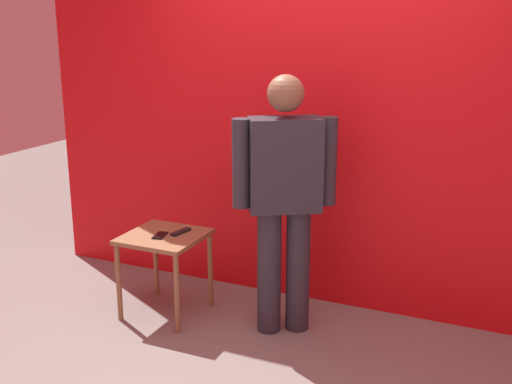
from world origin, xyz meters
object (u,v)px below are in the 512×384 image
object	(u,v)px
side_table	(165,247)
cell_phone	(160,235)
standing_person	(284,193)
tv_remote	(181,232)

from	to	relation	value
side_table	cell_phone	size ratio (longest dim) A/B	4.05
side_table	standing_person	bearing A→B (deg)	7.45
standing_person	cell_phone	xyz separation A→B (m)	(-0.85, -0.15, -0.36)
cell_phone	tv_remote	xyz separation A→B (m)	(0.10, 0.11, 0.01)
standing_person	tv_remote	bearing A→B (deg)	-177.14
standing_person	cell_phone	size ratio (longest dim) A/B	11.77
standing_person	side_table	size ratio (longest dim) A/B	2.90
side_table	tv_remote	bearing A→B (deg)	38.73
standing_person	side_table	world-z (taller)	standing_person
standing_person	cell_phone	distance (m)	0.94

